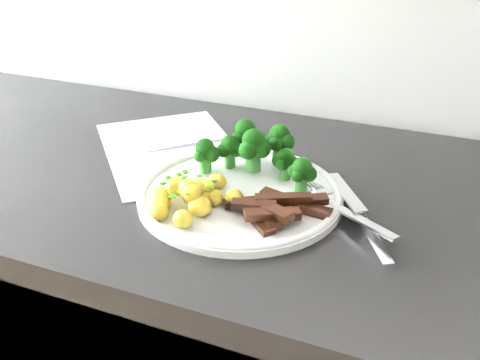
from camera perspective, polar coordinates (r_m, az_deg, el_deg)
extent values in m
cube|color=white|center=(0.92, -7.17, 3.20)|extent=(0.36, 0.37, 0.00)
cube|color=slate|center=(0.95, -1.97, 4.29)|extent=(0.11, 0.10, 0.00)
cube|color=slate|center=(0.95, -3.21, 4.05)|extent=(0.10, 0.09, 0.00)
cube|color=slate|center=(0.94, -4.47, 3.80)|extent=(0.10, 0.09, 0.00)
cube|color=slate|center=(0.93, -5.75, 3.55)|extent=(0.10, 0.09, 0.00)
cube|color=slate|center=(0.92, -7.05, 3.29)|extent=(0.09, 0.08, 0.00)
cylinder|color=white|center=(0.77, 0.00, -1.63)|extent=(0.29, 0.29, 0.01)
torus|color=white|center=(0.77, 0.00, -1.23)|extent=(0.29, 0.29, 0.01)
cylinder|color=#24611D|center=(0.80, 1.42, 1.98)|extent=(0.02, 0.02, 0.03)
sphere|color=black|center=(0.78, 2.31, 3.26)|extent=(0.03, 0.03, 0.03)
sphere|color=black|center=(0.80, 1.48, 3.83)|extent=(0.03, 0.03, 0.03)
sphere|color=black|center=(0.78, 0.86, 3.16)|extent=(0.03, 0.03, 0.03)
sphere|color=black|center=(0.78, 1.45, 4.16)|extent=(0.03, 0.03, 0.03)
cylinder|color=#24611D|center=(0.80, 4.78, 0.85)|extent=(0.02, 0.02, 0.02)
sphere|color=black|center=(0.79, 5.54, 1.87)|extent=(0.02, 0.02, 0.02)
sphere|color=black|center=(0.80, 5.07, 2.22)|extent=(0.02, 0.02, 0.02)
sphere|color=black|center=(0.79, 4.14, 2.04)|extent=(0.02, 0.02, 0.02)
sphere|color=black|center=(0.79, 4.49, 1.64)|extent=(0.02, 0.02, 0.02)
sphere|color=black|center=(0.79, 4.85, 2.44)|extent=(0.03, 0.03, 0.03)
cylinder|color=#24611D|center=(0.83, -1.07, 2.13)|extent=(0.02, 0.02, 0.02)
sphere|color=black|center=(0.82, -0.37, 3.20)|extent=(0.02, 0.02, 0.02)
sphere|color=black|center=(0.83, -1.29, 3.58)|extent=(0.02, 0.02, 0.02)
sphere|color=black|center=(0.82, -1.75, 3.12)|extent=(0.02, 0.02, 0.02)
sphere|color=black|center=(0.82, -1.09, 3.78)|extent=(0.03, 0.03, 0.03)
cylinder|color=#24611D|center=(0.83, 4.10, 2.89)|extent=(0.02, 0.02, 0.03)
sphere|color=black|center=(0.82, 4.84, 4.02)|extent=(0.03, 0.03, 0.03)
sphere|color=black|center=(0.83, 4.38, 4.49)|extent=(0.02, 0.02, 0.02)
sphere|color=black|center=(0.82, 3.32, 4.21)|extent=(0.02, 0.02, 0.02)
sphere|color=black|center=(0.81, 3.81, 3.86)|extent=(0.02, 0.02, 0.02)
sphere|color=black|center=(0.82, 4.17, 4.80)|extent=(0.03, 0.03, 0.03)
cylinder|color=#24611D|center=(0.84, 0.53, 3.43)|extent=(0.02, 0.02, 0.03)
sphere|color=black|center=(0.83, 1.35, 4.58)|extent=(0.02, 0.02, 0.02)
sphere|color=black|center=(0.85, 0.51, 5.01)|extent=(0.02, 0.02, 0.02)
sphere|color=black|center=(0.83, -0.16, 4.48)|extent=(0.02, 0.02, 0.02)
sphere|color=black|center=(0.83, 0.54, 5.35)|extent=(0.03, 0.03, 0.03)
cylinder|color=#24611D|center=(0.77, 6.45, -0.43)|extent=(0.02, 0.02, 0.02)
sphere|color=black|center=(0.76, 7.29, 0.63)|extent=(0.02, 0.02, 0.02)
sphere|color=black|center=(0.77, 6.92, 1.03)|extent=(0.02, 0.02, 0.02)
sphere|color=black|center=(0.76, 5.76, 0.90)|extent=(0.02, 0.02, 0.02)
sphere|color=black|center=(0.75, 6.08, 0.42)|extent=(0.02, 0.02, 0.02)
sphere|color=black|center=(0.75, 6.56, 1.35)|extent=(0.03, 0.03, 0.03)
cylinder|color=#24611D|center=(0.82, -3.64, 1.67)|extent=(0.02, 0.02, 0.02)
sphere|color=black|center=(0.81, -3.02, 2.75)|extent=(0.03, 0.03, 0.03)
sphere|color=black|center=(0.82, -3.89, 3.10)|extent=(0.02, 0.02, 0.02)
sphere|color=black|center=(0.80, -4.18, 2.50)|extent=(0.02, 0.02, 0.02)
sphere|color=black|center=(0.81, -3.70, 3.39)|extent=(0.03, 0.03, 0.03)
ellipsoid|color=yellow|center=(0.74, -4.60, -1.92)|extent=(0.02, 0.02, 0.02)
ellipsoid|color=yellow|center=(0.73, -0.64, -1.92)|extent=(0.03, 0.03, 0.02)
ellipsoid|color=yellow|center=(0.77, -5.54, -0.67)|extent=(0.02, 0.02, 0.02)
ellipsoid|color=yellow|center=(0.73, -2.66, -1.84)|extent=(0.02, 0.02, 0.02)
ellipsoid|color=yellow|center=(0.74, -8.29, -1.72)|extent=(0.03, 0.03, 0.03)
ellipsoid|color=yellow|center=(0.75, -4.42, -1.24)|extent=(0.03, 0.03, 0.03)
ellipsoid|color=yellow|center=(0.77, -2.38, -0.16)|extent=(0.03, 0.02, 0.02)
ellipsoid|color=yellow|center=(0.74, -3.84, -1.62)|extent=(0.03, 0.03, 0.03)
ellipsoid|color=yellow|center=(0.74, -5.01, -1.71)|extent=(0.03, 0.03, 0.03)
ellipsoid|color=yellow|center=(0.73, -8.43, -2.50)|extent=(0.03, 0.02, 0.02)
ellipsoid|color=yellow|center=(0.73, -6.76, -0.70)|extent=(0.03, 0.03, 0.03)
ellipsoid|color=yellow|center=(0.72, -5.14, -1.13)|extent=(0.02, 0.02, 0.02)
ellipsoid|color=yellow|center=(0.71, -8.44, -3.30)|extent=(0.03, 0.02, 0.02)
ellipsoid|color=yellow|center=(0.73, -5.15, -0.69)|extent=(0.03, 0.02, 0.02)
ellipsoid|color=yellow|center=(0.77, -6.57, -0.58)|extent=(0.03, 0.03, 0.03)
ellipsoid|color=yellow|center=(0.73, -3.58, -0.67)|extent=(0.02, 0.02, 0.02)
ellipsoid|color=yellow|center=(0.76, -3.90, -0.79)|extent=(0.03, 0.03, 0.02)
ellipsoid|color=yellow|center=(0.69, -6.02, -4.10)|extent=(0.03, 0.02, 0.02)
ellipsoid|color=yellow|center=(0.72, -5.42, -0.98)|extent=(0.03, 0.03, 0.03)
ellipsoid|color=yellow|center=(0.72, -4.88, -0.86)|extent=(0.03, 0.03, 0.03)
ellipsoid|color=yellow|center=(0.71, -4.24, -2.78)|extent=(0.03, 0.03, 0.03)
ellipsoid|color=yellow|center=(0.71, -5.06, -1.40)|extent=(0.03, 0.03, 0.02)
cube|color=#1E6B08|center=(0.69, -7.02, -1.68)|extent=(0.01, 0.01, 0.00)
cube|color=#1E6B08|center=(0.70, -3.19, -0.69)|extent=(0.01, 0.01, 0.00)
cube|color=#1E6B08|center=(0.70, -5.41, -1.43)|extent=(0.01, 0.01, 0.00)
cube|color=#1E6B08|center=(0.72, -8.07, -0.35)|extent=(0.01, 0.01, 0.00)
cube|color=#1E6B08|center=(0.70, -7.25, -1.69)|extent=(0.01, 0.01, 0.00)
cube|color=#1E6B08|center=(0.74, -5.76, 0.85)|extent=(0.01, 0.01, 0.00)
cube|color=#1E6B08|center=(0.73, -7.36, -0.07)|extent=(0.01, 0.01, 0.00)
cube|color=#1E6B08|center=(0.74, -2.77, -0.13)|extent=(0.01, 0.01, 0.00)
cube|color=#1E6B08|center=(0.75, -6.39, 0.60)|extent=(0.01, 0.01, 0.00)
cube|color=#1E6B08|center=(0.74, -4.26, 0.44)|extent=(0.01, 0.01, 0.00)
cube|color=#1E6B08|center=(0.75, -7.52, 0.23)|extent=(0.01, 0.01, 0.00)
cube|color=#1E6B08|center=(0.74, -5.86, 0.29)|extent=(0.01, 0.01, 0.00)
cube|color=#1E6B08|center=(0.72, -4.77, -0.82)|extent=(0.01, 0.01, 0.00)
cube|color=#1E6B08|center=(0.73, -4.25, -0.50)|extent=(0.01, 0.01, 0.00)
cube|color=black|center=(0.73, 4.24, -2.68)|extent=(0.06, 0.06, 0.01)
cube|color=black|center=(0.70, 2.66, -3.85)|extent=(0.06, 0.06, 0.02)
cube|color=black|center=(0.70, 1.75, -3.95)|extent=(0.07, 0.06, 0.02)
cube|color=black|center=(0.72, 7.26, -3.02)|extent=(0.06, 0.02, 0.02)
cube|color=black|center=(0.73, 1.15, -2.29)|extent=(0.07, 0.06, 0.02)
cube|color=black|center=(0.74, 4.45, -2.04)|extent=(0.07, 0.03, 0.01)
cube|color=black|center=(0.71, 4.58, -1.98)|extent=(0.07, 0.05, 0.01)
cube|color=black|center=(0.73, 6.66, -2.16)|extent=(0.07, 0.05, 0.01)
cube|color=black|center=(0.70, 1.46, -2.64)|extent=(0.06, 0.03, 0.01)
cube|color=black|center=(0.69, 3.55, -3.25)|extent=(0.06, 0.04, 0.02)
cube|color=black|center=(0.69, 3.42, -3.61)|extent=(0.07, 0.05, 0.02)
cube|color=silver|center=(0.71, 12.52, -4.11)|extent=(0.11, 0.09, 0.02)
cube|color=silver|center=(0.76, 8.63, -1.17)|extent=(0.03, 0.03, 0.01)
cylinder|color=silver|center=(0.78, 7.85, -0.17)|extent=(0.03, 0.03, 0.00)
cylinder|color=silver|center=(0.77, 7.58, -0.26)|extent=(0.03, 0.03, 0.00)
cylinder|color=silver|center=(0.77, 7.30, -0.34)|extent=(0.03, 0.03, 0.00)
cylinder|color=silver|center=(0.77, 7.02, -0.43)|extent=(0.03, 0.03, 0.00)
cube|color=silver|center=(0.77, 11.01, -1.21)|extent=(0.08, 0.12, 0.01)
cube|color=silver|center=(0.69, 13.70, -6.08)|extent=(0.07, 0.10, 0.02)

